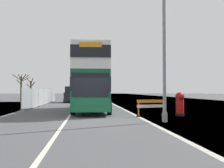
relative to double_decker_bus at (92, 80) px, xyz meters
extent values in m
cube|color=#4C4C4F|center=(-0.19, -6.82, -2.66)|extent=(140.00, 280.00, 0.10)
cube|color=#B2AFA8|center=(2.91, -6.82, -2.62)|extent=(0.24, 196.00, 0.01)
cube|color=silver|center=(-1.59, -6.82, -2.62)|extent=(0.16, 168.00, 0.01)
cube|color=#145638|center=(0.00, 0.01, -0.90)|extent=(2.95, 10.47, 2.73)
cube|color=white|center=(0.00, 0.01, 0.67)|extent=(2.95, 10.47, 0.40)
cube|color=white|center=(0.00, 0.01, 1.58)|extent=(2.92, 10.36, 1.43)
cube|color=black|center=(0.00, 0.01, -0.49)|extent=(2.98, 10.57, 0.87)
cube|color=black|center=(0.00, 0.01, 1.58)|extent=(2.97, 10.52, 0.79)
cube|color=black|center=(-0.20, -5.20, -0.56)|extent=(2.35, 0.15, 1.50)
cube|color=orange|center=(-0.20, -5.20, 1.98)|extent=(1.40, 0.11, 0.32)
cube|color=#145638|center=(0.00, 0.01, -2.08)|extent=(2.98, 10.57, 0.36)
cylinder|color=black|center=(-1.40, -3.16, -2.11)|extent=(0.34, 1.01, 1.00)
cylinder|color=black|center=(1.15, -3.26, -2.11)|extent=(0.34, 1.01, 1.00)
cylinder|color=black|center=(-1.16, 2.91, -2.11)|extent=(0.34, 1.01, 1.00)
cylinder|color=black|center=(1.39, 2.81, -2.11)|extent=(0.34, 1.01, 1.00)
cylinder|color=gray|center=(3.76, -7.68, 1.88)|extent=(0.18, 0.18, 8.98)
cylinder|color=gray|center=(3.76, -7.68, -2.36)|extent=(0.29, 0.29, 0.50)
cylinder|color=black|center=(5.80, -4.56, -2.52)|extent=(0.58, 0.58, 0.18)
cylinder|color=#B71414|center=(5.80, -4.56, -1.87)|extent=(0.54, 0.54, 1.12)
sphere|color=#B71414|center=(5.80, -4.56, -1.32)|extent=(0.60, 0.60, 0.60)
cube|color=black|center=(5.80, -4.84, -1.46)|extent=(0.22, 0.03, 0.07)
cube|color=orange|center=(3.80, -4.64, -1.62)|extent=(1.97, 0.44, 0.20)
cube|color=white|center=(3.80, -4.64, -1.94)|extent=(1.97, 0.44, 0.20)
cube|color=orange|center=(2.92, -4.80, -2.11)|extent=(0.08, 0.08, 1.00)
cube|color=black|center=(2.92, -4.80, -2.57)|extent=(0.22, 0.46, 0.08)
cube|color=orange|center=(4.68, -4.48, -2.11)|extent=(0.08, 0.08, 1.00)
cube|color=black|center=(4.68, -4.48, -2.57)|extent=(0.22, 0.46, 0.08)
cube|color=#A8AAAD|center=(-5.51, 0.88, -1.64)|extent=(0.04, 3.26, 1.85)
cube|color=#A8AAAD|center=(-5.51, 4.28, -1.64)|extent=(0.04, 3.26, 1.85)
cube|color=#A8AAAD|center=(-5.51, 7.68, -1.64)|extent=(0.04, 3.26, 1.85)
cube|color=#A8AAAD|center=(-5.51, 11.08, -1.64)|extent=(0.04, 3.26, 1.85)
cube|color=#A8AAAD|center=(-5.51, 14.48, -1.64)|extent=(0.04, 3.26, 1.85)
cube|color=#A8AAAD|center=(-5.51, 17.88, -1.64)|extent=(0.04, 3.26, 1.85)
cylinder|color=#939699|center=(-5.51, -0.82, -1.64)|extent=(0.06, 0.06, 1.95)
cube|color=gray|center=(-5.51, -0.82, -2.55)|extent=(0.44, 0.20, 0.12)
cylinder|color=#939699|center=(-5.51, 2.58, -1.64)|extent=(0.06, 0.06, 1.95)
cube|color=gray|center=(-5.51, 2.58, -2.55)|extent=(0.44, 0.20, 0.12)
cylinder|color=#939699|center=(-5.51, 5.98, -1.64)|extent=(0.06, 0.06, 1.95)
cube|color=gray|center=(-5.51, 5.98, -2.55)|extent=(0.44, 0.20, 0.12)
cylinder|color=#939699|center=(-5.51, 9.38, -1.64)|extent=(0.06, 0.06, 1.95)
cube|color=gray|center=(-5.51, 9.38, -2.55)|extent=(0.44, 0.20, 0.12)
cylinder|color=#939699|center=(-5.51, 12.78, -1.64)|extent=(0.06, 0.06, 1.95)
cube|color=gray|center=(-5.51, 12.78, -2.55)|extent=(0.44, 0.20, 0.12)
cylinder|color=#939699|center=(-5.51, 16.18, -1.64)|extent=(0.06, 0.06, 1.95)
cube|color=gray|center=(-5.51, 16.18, -2.55)|extent=(0.44, 0.20, 0.12)
cylinder|color=#939699|center=(-5.51, 19.58, -1.64)|extent=(0.06, 0.06, 1.95)
cube|color=gray|center=(-5.51, 19.58, -2.55)|extent=(0.44, 0.20, 0.12)
cube|color=black|center=(-2.70, 15.86, -1.79)|extent=(1.79, 4.41, 1.29)
cube|color=black|center=(-2.70, 15.86, -0.72)|extent=(1.64, 2.42, 0.84)
cylinder|color=black|center=(-1.80, 17.23, -2.31)|extent=(0.20, 0.60, 0.60)
cylinder|color=black|center=(-3.59, 17.23, -2.31)|extent=(0.20, 0.60, 0.60)
cylinder|color=black|center=(-1.80, 14.49, -2.31)|extent=(0.20, 0.60, 0.60)
cylinder|color=black|center=(-3.59, 14.49, -2.31)|extent=(0.20, 0.60, 0.60)
cube|color=black|center=(0.69, 21.92, -1.88)|extent=(1.80, 4.55, 1.11)
cube|color=black|center=(0.69, 21.92, -0.91)|extent=(1.66, 2.50, 0.83)
cylinder|color=black|center=(1.59, 23.33, -2.31)|extent=(0.20, 0.60, 0.60)
cylinder|color=black|center=(-0.21, 23.33, -2.31)|extent=(0.20, 0.60, 0.60)
cylinder|color=black|center=(1.59, 20.51, -2.31)|extent=(0.20, 0.60, 0.60)
cylinder|color=black|center=(-0.21, 20.51, -2.31)|extent=(0.20, 0.60, 0.60)
cube|color=black|center=(0.69, 28.72, -1.77)|extent=(1.88, 4.18, 1.33)
cube|color=black|center=(0.69, 28.72, -0.70)|extent=(1.73, 2.30, 0.79)
cylinder|color=black|center=(1.63, 30.01, -2.31)|extent=(0.20, 0.60, 0.60)
cylinder|color=black|center=(-0.26, 30.01, -2.31)|extent=(0.20, 0.60, 0.60)
cylinder|color=black|center=(1.63, 27.42, -2.31)|extent=(0.20, 0.60, 0.60)
cylinder|color=black|center=(-0.26, 27.42, -2.31)|extent=(0.20, 0.60, 0.60)
cylinder|color=#4C3D2D|center=(-11.36, 22.16, -0.56)|extent=(0.29, 0.29, 4.11)
cylinder|color=#4C3D2D|center=(-10.74, 22.13, 1.22)|extent=(1.30, 0.15, 1.07)
cylinder|color=#4C3D2D|center=(-10.78, 22.61, 0.99)|extent=(1.24, 1.00, 0.93)
cylinder|color=#4C3D2D|center=(-11.47, 22.83, 1.46)|extent=(0.36, 1.43, 1.02)
cylinder|color=#4C3D2D|center=(-11.79, 22.45, 0.50)|extent=(0.99, 0.73, 0.94)
cylinder|color=#4C3D2D|center=(-12.02, 22.01, 1.28)|extent=(1.41, 0.43, 1.02)
cylinder|color=#4C3D2D|center=(-11.37, 21.30, 1.17)|extent=(0.13, 1.76, 1.12)
cylinder|color=#4C3D2D|center=(-10.87, 21.72, 1.25)|extent=(1.13, 1.04, 1.21)
cylinder|color=#4C3D2D|center=(-14.40, 43.42, -0.56)|extent=(0.42, 0.42, 4.12)
cylinder|color=#4C3D2D|center=(-13.99, 43.46, 0.57)|extent=(0.99, 0.28, 1.11)
cylinder|color=#4C3D2D|center=(-14.07, 44.06, 0.65)|extent=(0.90, 1.48, 1.45)
cylinder|color=#4C3D2D|center=(-15.03, 44.19, 1.56)|extent=(1.45, 1.73, 1.36)
cylinder|color=#4C3D2D|center=(-14.82, 43.01, 0.25)|extent=(1.06, 1.05, 1.15)
cylinder|color=#4C3D2D|center=(-14.00, 42.70, 1.47)|extent=(1.04, 1.65, 1.43)
camera|label=1|loc=(-0.41, -20.96, -0.92)|focal=40.38mm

